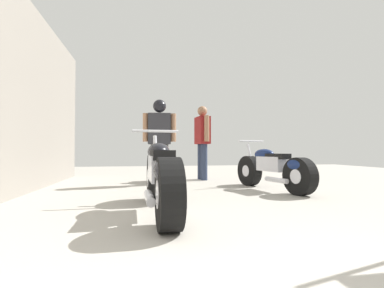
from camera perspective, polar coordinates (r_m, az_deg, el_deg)
ground_plane at (r=4.02m, az=1.73°, el=-11.19°), size 17.44×17.44×0.00m
motorcycle_maroon_cruiser at (r=3.05m, az=-6.46°, el=-6.60°), size 0.61×2.06×0.96m
motorcycle_black_naked at (r=5.04m, az=16.26°, el=-4.85°), size 0.72×1.89×0.89m
mechanic_in_blue at (r=6.60m, az=2.15°, el=1.24°), size 0.31×0.71×1.75m
mechanic_with_helmet at (r=5.71m, az=-6.69°, el=2.16°), size 0.68×0.28×1.73m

